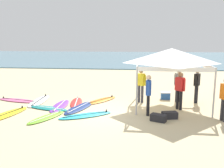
{
  "coord_description": "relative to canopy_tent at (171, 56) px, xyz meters",
  "views": [
    {
      "loc": [
        1.42,
        -10.17,
        3.15
      ],
      "look_at": [
        0.1,
        1.41,
        1.0
      ],
      "focal_mm": 38.84,
      "sensor_mm": 36.0,
      "label": 1
    }
  ],
  "objects": [
    {
      "name": "surfboard_orange",
      "position": [
        -3.4,
        0.6,
        -2.35
      ],
      "size": [
        1.66,
        2.13,
        0.19
      ],
      "color": "orange",
      "rests_on": "ground"
    },
    {
      "name": "person_grey",
      "position": [
        0.52,
        0.87,
        -1.4
      ],
      "size": [
        0.48,
        0.37,
        1.71
      ],
      "color": "#2D2D33",
      "rests_on": "ground"
    },
    {
      "name": "surfboard_white",
      "position": [
        -6.56,
        0.13,
        -2.35
      ],
      "size": [
        0.8,
        2.52,
        0.19
      ],
      "color": "white",
      "rests_on": "ground"
    },
    {
      "name": "person_yellow",
      "position": [
        -1.37,
        0.52,
        -1.4
      ],
      "size": [
        0.5,
        0.36,
        1.71
      ],
      "color": "#383842",
      "rests_on": "ground"
    },
    {
      "name": "surfboard_red",
      "position": [
        -4.57,
        0.02,
        -2.35
      ],
      "size": [
        0.91,
        2.15,
        0.19
      ],
      "color": "red",
      "rests_on": "ground"
    },
    {
      "name": "surfboard_lime",
      "position": [
        -5.17,
        -2.42,
        -2.35
      ],
      "size": [
        1.27,
        2.0,
        0.19
      ],
      "color": "#7AD12D",
      "rests_on": "ground"
    },
    {
      "name": "surfboard_pink",
      "position": [
        -7.71,
        0.12,
        -2.35
      ],
      "size": [
        2.43,
        1.16,
        0.19
      ],
      "color": "pink",
      "rests_on": "ground"
    },
    {
      "name": "surfboard_teal",
      "position": [
        -5.63,
        -1.11,
        -2.35
      ],
      "size": [
        2.22,
        1.18,
        0.19
      ],
      "color": "#19847F",
      "rests_on": "ground"
    },
    {
      "name": "surfboard_cyan",
      "position": [
        -3.64,
        -1.96,
        -2.35
      ],
      "size": [
        2.28,
        1.73,
        0.19
      ],
      "color": "#23B2CC",
      "rests_on": "ground"
    },
    {
      "name": "surfboard_yellow",
      "position": [
        -7.02,
        -2.28,
        -2.35
      ],
      "size": [
        1.27,
        2.58,
        0.19
      ],
      "color": "yellow",
      "rests_on": "ground"
    },
    {
      "name": "surfboard_purple",
      "position": [
        -5.19,
        -0.69,
        -2.35
      ],
      "size": [
        0.71,
        2.34,
        0.19
      ],
      "color": "purple",
      "rests_on": "ground"
    },
    {
      "name": "person_blue",
      "position": [
        -1.07,
        -1.54,
        -1.4
      ],
      "size": [
        0.23,
        0.55,
        1.71
      ],
      "color": "black",
      "rests_on": "ground"
    },
    {
      "name": "person_red",
      "position": [
        0.36,
        -0.54,
        -1.4
      ],
      "size": [
        0.41,
        0.42,
        1.71
      ],
      "color": "black",
      "rests_on": "ground"
    },
    {
      "name": "canopy_tent",
      "position": [
        0.0,
        0.0,
        0.0
      ],
      "size": [
        3.24,
        3.24,
        2.75
      ],
      "color": "#B7B7BC",
      "rests_on": "ground"
    },
    {
      "name": "sea",
      "position": [
        -2.88,
        31.82,
        -2.34
      ],
      "size": [
        80.0,
        36.0,
        0.1
      ],
      "primitive_type": "cube",
      "color": "#568499",
      "rests_on": "ground"
    },
    {
      "name": "ground_plane",
      "position": [
        -2.88,
        -1.31,
        -2.39
      ],
      "size": [
        80.0,
        80.0,
        0.0
      ],
      "primitive_type": "plane",
      "color": "beige"
    },
    {
      "name": "gear_bag_by_pole",
      "position": [
        -0.68,
        -2.29,
        -2.25
      ],
      "size": [
        0.68,
        0.54,
        0.28
      ],
      "primitive_type": "cube",
      "rotation": [
        0.0,
        0.0,
        2.71
      ],
      "color": "#232328",
      "rests_on": "ground"
    },
    {
      "name": "cooler_box",
      "position": [
        -0.04,
        1.38,
        -2.19
      ],
      "size": [
        0.5,
        0.36,
        0.39
      ],
      "color": "#2D60B7",
      "rests_on": "ground"
    },
    {
      "name": "gear_bag_near_tent",
      "position": [
        -0.21,
        -1.91,
        -2.25
      ],
      "size": [
        0.66,
        0.46,
        0.28
      ],
      "primitive_type": "cube",
      "rotation": [
        0.0,
        0.0,
        0.25
      ],
      "color": "#232328",
      "rests_on": "ground"
    },
    {
      "name": "surfboard_navy",
      "position": [
        -4.19,
        -0.85,
        -2.35
      ],
      "size": [
        1.28,
        2.52,
        0.19
      ],
      "color": "navy",
      "rests_on": "ground"
    },
    {
      "name": "person_black",
      "position": [
        1.4,
        0.79,
        -1.4
      ],
      "size": [
        0.37,
        0.49,
        1.71
      ],
      "color": "black",
      "rests_on": "ground"
    }
  ]
}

